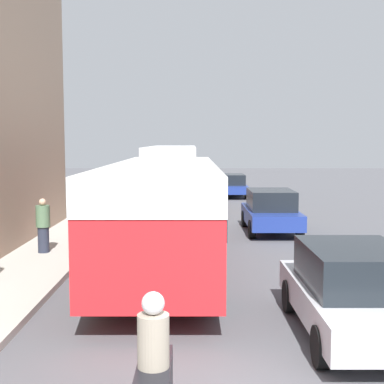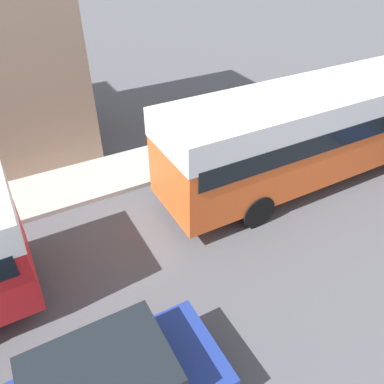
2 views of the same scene
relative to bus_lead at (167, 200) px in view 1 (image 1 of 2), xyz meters
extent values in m
cube|color=red|center=(0.00, 0.00, -0.19)|extent=(2.58, 10.59, 2.31)
cube|color=white|center=(0.00, 0.00, 0.62)|extent=(2.61, 10.64, 0.69)
cube|color=black|center=(0.00, 0.00, 0.10)|extent=(2.63, 10.16, 0.51)
cylinder|color=black|center=(-1.19, 3.28, -1.34)|extent=(0.28, 1.00, 1.00)
cylinder|color=black|center=(1.19, 3.28, -1.34)|extent=(0.28, 1.00, 1.00)
cylinder|color=black|center=(-1.19, -3.28, -1.34)|extent=(0.28, 1.00, 1.00)
cylinder|color=black|center=(1.19, -3.28, -1.34)|extent=(0.28, 1.00, 1.00)
cube|color=#EA5B23|center=(-0.31, 14.54, -0.05)|extent=(2.40, 11.33, 2.59)
cube|color=white|center=(-0.31, 14.54, 0.86)|extent=(2.43, 11.38, 0.78)
cube|color=black|center=(-0.31, 14.54, 0.28)|extent=(2.45, 10.87, 0.57)
cylinder|color=black|center=(-1.42, 18.05, -1.34)|extent=(0.28, 1.00, 1.00)
cylinder|color=black|center=(0.79, 18.05, -1.34)|extent=(0.28, 1.00, 1.00)
cylinder|color=black|center=(-1.42, 11.03, -1.34)|extent=(0.28, 1.00, 1.00)
cylinder|color=black|center=(0.79, 11.03, -1.34)|extent=(0.28, 1.00, 1.00)
cylinder|color=black|center=(0.29, -7.21, -1.52)|extent=(0.10, 0.64, 0.64)
cylinder|color=gray|center=(0.29, -8.11, -0.67)|extent=(0.36, 0.36, 0.60)
sphere|color=silver|center=(0.29, -8.11, -0.24)|extent=(0.26, 0.26, 0.26)
cube|color=navy|center=(3.66, 5.79, -1.25)|extent=(1.83, 4.08, 0.55)
cube|color=black|center=(3.66, 5.79, -0.62)|extent=(1.61, 2.25, 0.71)
cylinder|color=black|center=(4.50, 4.53, -1.52)|extent=(0.22, 0.64, 0.64)
cylinder|color=black|center=(2.82, 4.53, -1.52)|extent=(0.22, 0.64, 0.64)
cylinder|color=black|center=(4.50, 7.06, -1.52)|extent=(0.22, 0.64, 0.64)
cylinder|color=black|center=(2.82, 7.06, -1.52)|extent=(0.22, 0.64, 0.64)
cube|color=navy|center=(3.06, 18.37, -1.30)|extent=(1.87, 3.94, 0.44)
cube|color=black|center=(3.06, 18.37, -0.77)|extent=(1.65, 2.16, 0.62)
cylinder|color=black|center=(2.20, 19.59, -1.52)|extent=(0.22, 0.64, 0.64)
cylinder|color=black|center=(3.92, 19.59, -1.52)|extent=(0.22, 0.64, 0.64)
cylinder|color=black|center=(2.20, 17.15, -1.52)|extent=(0.22, 0.64, 0.64)
cylinder|color=black|center=(3.92, 17.15, -1.52)|extent=(0.22, 0.64, 0.64)
cube|color=#B7B7BC|center=(3.54, -4.84, -1.25)|extent=(1.88, 4.22, 0.55)
cube|color=black|center=(3.54, -4.84, -0.62)|extent=(1.66, 2.32, 0.71)
cylinder|color=black|center=(2.67, -6.15, -1.52)|extent=(0.22, 0.64, 0.64)
cylinder|color=black|center=(4.40, -3.53, -1.52)|extent=(0.22, 0.64, 0.64)
cylinder|color=black|center=(2.67, -3.53, -1.52)|extent=(0.22, 0.64, 0.64)
cylinder|color=#232838|center=(-3.60, 1.45, -1.32)|extent=(0.32, 0.32, 0.75)
cylinder|color=#4C6B4C|center=(-3.60, 1.45, -0.63)|extent=(0.40, 0.40, 0.63)
sphere|color=tan|center=(-3.60, 1.45, -0.21)|extent=(0.20, 0.20, 0.20)
camera|label=1|loc=(0.73, -13.88, 1.55)|focal=50.00mm
camera|label=2|loc=(6.89, 5.64, 5.21)|focal=35.00mm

